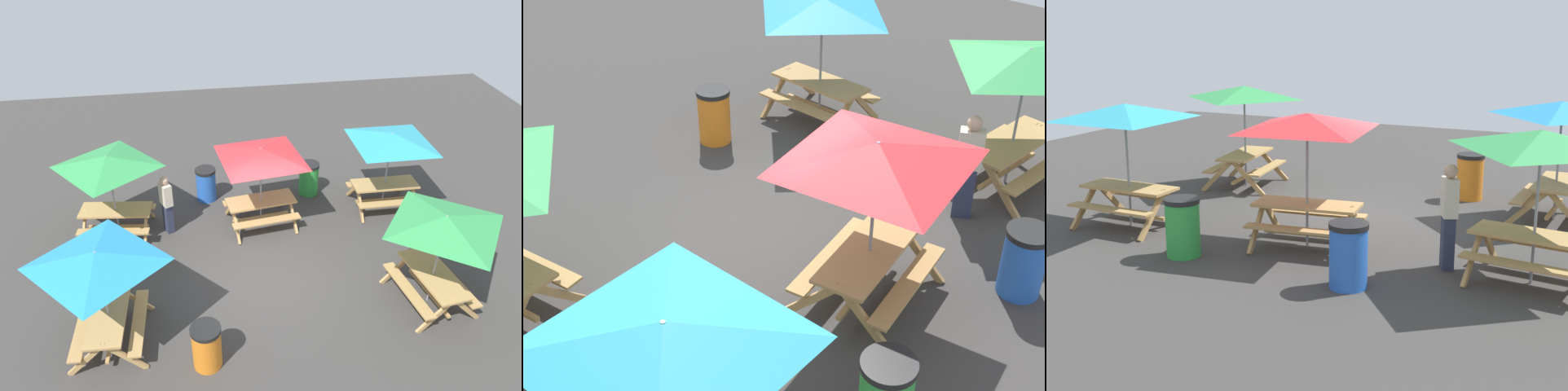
# 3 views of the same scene
# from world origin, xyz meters

# --- Properties ---
(ground_plane) EXTENTS (24.00, 24.00, 0.00)m
(ground_plane) POSITION_xyz_m (0.00, 0.00, 0.00)
(ground_plane) COLOR #3D3A38
(ground_plane) RESTS_ON ground
(picnic_table_0) EXTENTS (2.10, 2.10, 2.34)m
(picnic_table_0) POSITION_xyz_m (-3.38, -1.75, 1.99)
(picnic_table_0) COLOR tan
(picnic_table_0) RESTS_ON ground
(picnic_table_1) EXTENTS (2.24, 2.24, 2.34)m
(picnic_table_1) POSITION_xyz_m (-3.52, 1.93, 1.99)
(picnic_table_1) COLOR tan
(picnic_table_1) RESTS_ON ground
(picnic_table_2) EXTENTS (2.80, 2.80, 2.34)m
(picnic_table_2) POSITION_xyz_m (0.23, 1.76, 1.99)
(picnic_table_2) COLOR tan
(picnic_table_2) RESTS_ON ground
(picnic_table_3) EXTENTS (2.83, 2.83, 2.34)m
(picnic_table_3) POSITION_xyz_m (3.76, 2.05, 1.99)
(picnic_table_3) COLOR tan
(picnic_table_3) RESTS_ON ground
(picnic_table_4) EXTENTS (2.25, 2.25, 2.34)m
(picnic_table_4) POSITION_xyz_m (3.43, -1.70, 1.99)
(picnic_table_4) COLOR tan
(picnic_table_4) RESTS_ON ground
(trash_bin_green) EXTENTS (0.59, 0.59, 0.98)m
(trash_bin_green) POSITION_xyz_m (1.86, 3.08, 0.49)
(trash_bin_green) COLOR green
(trash_bin_green) RESTS_ON ground
(trash_bin_orange) EXTENTS (0.59, 0.59, 0.98)m
(trash_bin_orange) POSITION_xyz_m (-1.53, -2.65, 0.49)
(trash_bin_orange) COLOR orange
(trash_bin_orange) RESTS_ON ground
(trash_bin_blue) EXTENTS (0.59, 0.59, 0.98)m
(trash_bin_blue) POSITION_xyz_m (-1.13, 3.23, 0.49)
(trash_bin_blue) COLOR blue
(trash_bin_blue) RESTS_ON ground
(person_standing) EXTENTS (0.35, 0.42, 1.67)m
(person_standing) POSITION_xyz_m (-2.22, 1.82, 0.89)
(person_standing) COLOR #2D334C
(person_standing) RESTS_ON ground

